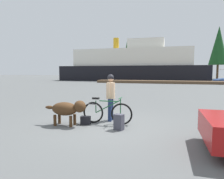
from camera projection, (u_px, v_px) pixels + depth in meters
name	position (u px, v px, depth m)	size (l,w,h in m)	color
ground_plane	(105.00, 126.00, 6.66)	(160.00, 160.00, 0.00)	#595B5B
bicycle	(107.00, 112.00, 6.89)	(1.76, 0.44, 0.93)	black
person_cyclist	(111.00, 93.00, 7.30)	(0.32, 0.53, 1.70)	navy
dog	(68.00, 109.00, 6.67)	(1.48, 0.52, 0.86)	#472D19
backpack	(119.00, 122.00, 6.20)	(0.28, 0.20, 0.49)	#3F3F4C
handbag_pannier	(86.00, 120.00, 6.82)	(0.32, 0.18, 0.29)	black
dock_pier	(161.00, 82.00, 30.41)	(19.66, 2.26, 0.40)	brown
ferry_boat	(133.00, 66.00, 39.62)	(27.40, 8.51, 8.42)	black
pine_tree_far_left	(133.00, 57.00, 56.09)	(3.18, 3.18, 9.25)	#4C331E
pine_tree_center	(159.00, 53.00, 51.88)	(3.30, 3.30, 10.03)	#4C331E
pine_tree_far_right	(219.00, 46.00, 47.79)	(4.22, 4.22, 12.48)	#4C331E
pine_tree_mid_back	(128.00, 53.00, 60.58)	(3.18, 3.18, 11.81)	#4C331E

